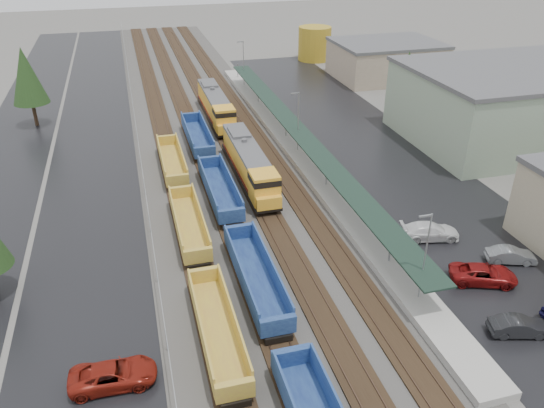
{
  "coord_description": "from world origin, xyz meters",
  "views": [
    {
      "loc": [
        -9.82,
        -7.94,
        26.28
      ],
      "look_at": [
        2.04,
        34.96,
        2.0
      ],
      "focal_mm": 35.0,
      "sensor_mm": 36.0,
      "label": 1
    }
  ],
  "objects_px": {
    "parked_car_east_e": "(511,256)",
    "locomotive_trail": "(216,106)",
    "well_string_yellow": "(217,329)",
    "parked_car_east_c": "(430,231)",
    "locomotive_lead": "(250,164)",
    "parked_car_east_a": "(519,327)",
    "parked_car_west_c": "(113,375)",
    "well_string_blue": "(256,277)",
    "parked_car_east_b": "(483,274)",
    "storage_tank": "(315,43)"
  },
  "relations": [
    {
      "from": "parked_car_east_e",
      "to": "locomotive_trail",
      "type": "bearing_deg",
      "value": 41.57
    },
    {
      "from": "well_string_yellow",
      "to": "parked_car_east_c",
      "type": "bearing_deg",
      "value": 20.88
    },
    {
      "from": "locomotive_lead",
      "to": "parked_car_east_a",
      "type": "relative_size",
      "value": 4.29
    },
    {
      "from": "well_string_yellow",
      "to": "parked_car_east_c",
      "type": "height_order",
      "value": "well_string_yellow"
    },
    {
      "from": "locomotive_trail",
      "to": "parked_car_east_c",
      "type": "relative_size",
      "value": 3.33
    },
    {
      "from": "well_string_yellow",
      "to": "parked_car_west_c",
      "type": "xyz_separation_m",
      "value": [
        -7.06,
        -2.05,
        -0.35
      ]
    },
    {
      "from": "locomotive_trail",
      "to": "well_string_blue",
      "type": "height_order",
      "value": "locomotive_trail"
    },
    {
      "from": "parked_car_east_a",
      "to": "parked_car_east_b",
      "type": "xyz_separation_m",
      "value": [
        1.28,
        6.05,
        0.05
      ]
    },
    {
      "from": "parked_car_east_e",
      "to": "well_string_yellow",
      "type": "bearing_deg",
      "value": 114.74
    },
    {
      "from": "parked_car_east_a",
      "to": "parked_car_east_c",
      "type": "bearing_deg",
      "value": 13.3
    },
    {
      "from": "well_string_yellow",
      "to": "well_string_blue",
      "type": "height_order",
      "value": "well_string_blue"
    },
    {
      "from": "storage_tank",
      "to": "parked_car_east_a",
      "type": "xyz_separation_m",
      "value": [
        -13.3,
        -81.24,
        -2.62
      ]
    },
    {
      "from": "parked_car_east_c",
      "to": "parked_car_east_e",
      "type": "distance_m",
      "value": 7.08
    },
    {
      "from": "locomotive_trail",
      "to": "well_string_yellow",
      "type": "xyz_separation_m",
      "value": [
        -8.0,
        -44.98,
        -1.1
      ]
    },
    {
      "from": "parked_car_east_c",
      "to": "storage_tank",
      "type": "bearing_deg",
      "value": 1.38
    },
    {
      "from": "storage_tank",
      "to": "parked_car_east_e",
      "type": "xyz_separation_m",
      "value": [
        -8.07,
        -73.39,
        -2.63
      ]
    },
    {
      "from": "locomotive_lead",
      "to": "well_string_yellow",
      "type": "xyz_separation_m",
      "value": [
        -8.0,
        -23.98,
        -1.1
      ]
    },
    {
      "from": "locomotive_trail",
      "to": "parked_car_east_b",
      "type": "height_order",
      "value": "locomotive_trail"
    },
    {
      "from": "parked_car_east_c",
      "to": "locomotive_trail",
      "type": "bearing_deg",
      "value": 31.73
    },
    {
      "from": "parked_car_east_b",
      "to": "storage_tank",
      "type": "bearing_deg",
      "value": 11.37
    },
    {
      "from": "well_string_blue",
      "to": "storage_tank",
      "type": "xyz_separation_m",
      "value": [
        30.02,
        71.15,
        2.15
      ]
    },
    {
      "from": "well_string_blue",
      "to": "parked_car_east_a",
      "type": "xyz_separation_m",
      "value": [
        16.72,
        -10.09,
        -0.47
      ]
    },
    {
      "from": "locomotive_lead",
      "to": "parked_car_east_c",
      "type": "relative_size",
      "value": 3.33
    },
    {
      "from": "locomotive_trail",
      "to": "parked_car_east_b",
      "type": "bearing_deg",
      "value": -72.32
    },
    {
      "from": "parked_car_west_c",
      "to": "parked_car_east_b",
      "type": "height_order",
      "value": "parked_car_west_c"
    },
    {
      "from": "well_string_blue",
      "to": "parked_car_west_c",
      "type": "xyz_separation_m",
      "value": [
        -11.06,
        -7.13,
        -0.4
      ]
    },
    {
      "from": "parked_car_east_a",
      "to": "locomotive_trail",
      "type": "bearing_deg",
      "value": 29.7
    },
    {
      "from": "well_string_yellow",
      "to": "well_string_blue",
      "type": "distance_m",
      "value": 6.47
    },
    {
      "from": "locomotive_lead",
      "to": "well_string_blue",
      "type": "relative_size",
      "value": 0.24
    },
    {
      "from": "parked_car_east_c",
      "to": "parked_car_east_e",
      "type": "xyz_separation_m",
      "value": [
        4.75,
        -5.25,
        -0.1
      ]
    },
    {
      "from": "storage_tank",
      "to": "parked_car_east_a",
      "type": "relative_size",
      "value": 1.57
    },
    {
      "from": "well_string_yellow",
      "to": "parked_car_west_c",
      "type": "distance_m",
      "value": 7.36
    },
    {
      "from": "well_string_blue",
      "to": "parked_car_east_e",
      "type": "height_order",
      "value": "well_string_blue"
    },
    {
      "from": "locomotive_trail",
      "to": "well_string_yellow",
      "type": "relative_size",
      "value": 0.25
    },
    {
      "from": "locomotive_trail",
      "to": "locomotive_lead",
      "type": "bearing_deg",
      "value": -90.0
    },
    {
      "from": "locomotive_trail",
      "to": "parked_car_east_e",
      "type": "xyz_separation_m",
      "value": [
        17.95,
        -42.13,
        -1.53
      ]
    },
    {
      "from": "locomotive_lead",
      "to": "parked_car_east_b",
      "type": "relative_size",
      "value": 3.39
    },
    {
      "from": "parked_car_east_a",
      "to": "parked_car_east_e",
      "type": "xyz_separation_m",
      "value": [
        5.23,
        7.84,
        -0.01
      ]
    },
    {
      "from": "well_string_yellow",
      "to": "parked_car_east_e",
      "type": "distance_m",
      "value": 26.11
    },
    {
      "from": "parked_car_east_a",
      "to": "parked_car_west_c",
      "type": "bearing_deg",
      "value": 99.34
    },
    {
      "from": "locomotive_lead",
      "to": "locomotive_trail",
      "type": "xyz_separation_m",
      "value": [
        0.0,
        21.0,
        0.0
      ]
    },
    {
      "from": "well_string_yellow",
      "to": "parked_car_east_a",
      "type": "bearing_deg",
      "value": -13.57
    },
    {
      "from": "locomotive_lead",
      "to": "well_string_blue",
      "type": "height_order",
      "value": "locomotive_lead"
    },
    {
      "from": "well_string_blue",
      "to": "parked_car_east_e",
      "type": "bearing_deg",
      "value": -5.83
    },
    {
      "from": "well_string_yellow",
      "to": "well_string_blue",
      "type": "relative_size",
      "value": 0.94
    },
    {
      "from": "well_string_yellow",
      "to": "parked_car_east_e",
      "type": "bearing_deg",
      "value": 6.25
    },
    {
      "from": "locomotive_trail",
      "to": "parked_car_east_b",
      "type": "distance_m",
      "value": 46.13
    },
    {
      "from": "parked_car_west_c",
      "to": "parked_car_east_e",
      "type": "relative_size",
      "value": 1.31
    },
    {
      "from": "locomotive_lead",
      "to": "parked_car_west_c",
      "type": "bearing_deg",
      "value": -120.06
    },
    {
      "from": "well_string_yellow",
      "to": "parked_car_east_c",
      "type": "distance_m",
      "value": 22.7
    }
  ]
}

